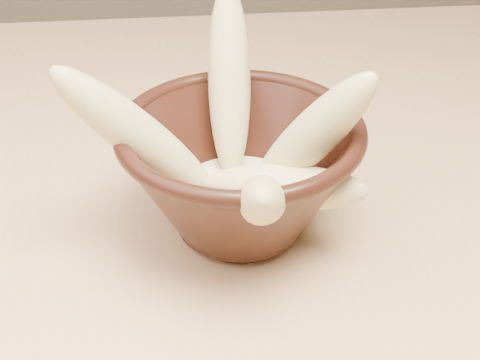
# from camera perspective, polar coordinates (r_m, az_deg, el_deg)

# --- Properties ---
(table) EXTENTS (1.20, 0.80, 0.75)m
(table) POSITION_cam_1_polar(r_m,az_deg,el_deg) (0.67, 4.94, -4.71)
(table) COLOR tan
(table) RESTS_ON ground
(bowl) EXTENTS (0.19, 0.19, 0.10)m
(bowl) POSITION_cam_1_polar(r_m,az_deg,el_deg) (0.51, 0.00, 0.81)
(bowl) COLOR black
(bowl) RESTS_ON table
(milk_puddle) EXTENTS (0.11, 0.11, 0.01)m
(milk_puddle) POSITION_cam_1_polar(r_m,az_deg,el_deg) (0.53, 0.00, -1.46)
(milk_puddle) COLOR #F4EFC4
(milk_puddle) RESTS_ON bowl
(banana_upright) EXTENTS (0.04, 0.12, 0.15)m
(banana_upright) POSITION_cam_1_polar(r_m,az_deg,el_deg) (0.55, -0.92, 8.59)
(banana_upright) COLOR #D1BD7B
(banana_upright) RESTS_ON bowl
(banana_left) EXTENTS (0.13, 0.05, 0.14)m
(banana_left) POSITION_cam_1_polar(r_m,az_deg,el_deg) (0.49, -8.67, 3.72)
(banana_left) COLOR #D1BD7B
(banana_left) RESTS_ON bowl
(banana_right) EXTENTS (0.11, 0.08, 0.14)m
(banana_right) POSITION_cam_1_polar(r_m,az_deg,el_deg) (0.48, 6.06, 3.64)
(banana_right) COLOR #D1BD7B
(banana_right) RESTS_ON bowl
(banana_across) EXTENTS (0.13, 0.07, 0.04)m
(banana_across) POSITION_cam_1_polar(r_m,az_deg,el_deg) (0.49, 3.74, -0.63)
(banana_across) COLOR #D1BD7B
(banana_across) RESTS_ON bowl
(banana_front) EXTENTS (0.05, 0.12, 0.10)m
(banana_front) POSITION_cam_1_polar(r_m,az_deg,el_deg) (0.45, 1.80, -1.72)
(banana_front) COLOR #D1BD7B
(banana_front) RESTS_ON bowl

